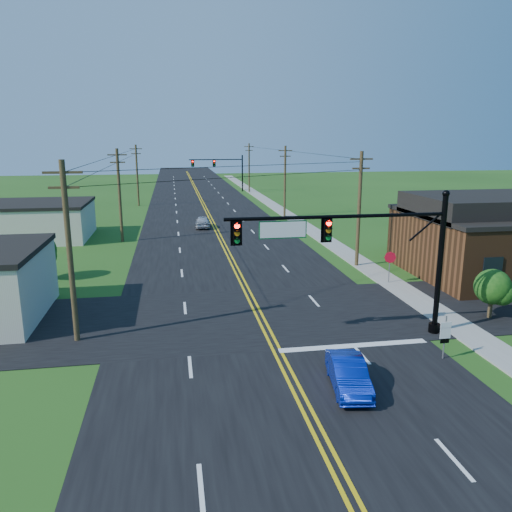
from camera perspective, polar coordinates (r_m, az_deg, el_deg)
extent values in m
plane|color=#214A15|center=(18.29, 6.69, -19.79)|extent=(260.00, 260.00, 0.00)
cube|color=black|center=(65.57, -5.52, 4.57)|extent=(16.00, 220.00, 0.04)
cube|color=black|center=(28.81, 0.03, -6.85)|extent=(70.00, 10.00, 0.04)
cube|color=gray|center=(57.54, 5.72, 3.36)|extent=(2.00, 160.00, 0.08)
cylinder|color=black|center=(27.04, 20.25, -1.12)|extent=(0.28, 0.28, 7.20)
cylinder|color=black|center=(28.02, 19.70, -7.77)|extent=(0.60, 0.60, 0.50)
sphere|color=black|center=(26.41, 20.90, 6.68)|extent=(0.36, 0.36, 0.36)
cylinder|color=black|center=(24.24, 9.36, 4.47)|extent=(11.00, 0.18, 0.18)
cube|color=#055920|center=(23.61, 3.09, 3.03)|extent=(2.30, 0.06, 0.85)
cylinder|color=black|center=(95.80, -1.57, 9.55)|extent=(0.28, 0.28, 7.20)
cylinder|color=black|center=(96.08, -1.56, 7.55)|extent=(0.60, 0.60, 0.50)
sphere|color=black|center=(95.63, -1.59, 11.76)|extent=(0.36, 0.36, 0.36)
cylinder|color=black|center=(95.10, -4.62, 10.93)|extent=(10.00, 0.18, 0.18)
cube|color=#055920|center=(94.90, -6.57, 10.55)|extent=(2.30, 0.06, 0.85)
cube|color=#512F17|center=(41.56, 26.81, 1.13)|extent=(14.00, 11.00, 4.40)
cube|color=black|center=(41.19, 27.15, 4.32)|extent=(14.20, 11.20, 0.30)
cube|color=beige|center=(55.24, -24.70, 3.52)|extent=(12.00, 9.00, 3.40)
cube|color=black|center=(54.99, -24.88, 5.42)|extent=(12.20, 9.20, 0.30)
cylinder|color=#3C2F1B|center=(25.75, -20.51, 0.23)|extent=(0.28, 0.28, 9.00)
cube|color=#3C2F1B|center=(25.21, -21.24, 8.89)|extent=(1.80, 0.12, 0.12)
cube|color=#3C2F1B|center=(25.26, -21.11, 7.31)|extent=(1.40, 0.12, 0.12)
cylinder|color=#3C2F1B|center=(50.21, -15.31, 6.63)|extent=(0.28, 0.28, 9.00)
cube|color=#3C2F1B|center=(49.93, -15.59, 11.08)|extent=(1.80, 0.12, 0.12)
cube|color=#3C2F1B|center=(49.96, -15.54, 10.28)|extent=(1.40, 0.12, 0.12)
cylinder|color=#3C2F1B|center=(77.02, -13.42, 8.93)|extent=(0.28, 0.28, 9.00)
cube|color=#3C2F1B|center=(76.84, -13.58, 11.83)|extent=(1.80, 0.12, 0.12)
cube|color=#3C2F1B|center=(76.85, -13.55, 11.31)|extent=(1.40, 0.12, 0.12)
cylinder|color=#3C2F1B|center=(39.73, 11.69, 5.17)|extent=(0.28, 0.28, 9.00)
cube|color=#3C2F1B|center=(39.38, 11.96, 10.79)|extent=(1.80, 0.12, 0.12)
cube|color=#3C2F1B|center=(39.41, 11.91, 9.77)|extent=(1.40, 0.12, 0.12)
cylinder|color=#3C2F1B|center=(64.50, 3.33, 8.47)|extent=(0.28, 0.28, 9.00)
cube|color=#3C2F1B|center=(64.29, 3.38, 11.94)|extent=(1.80, 0.12, 0.12)
cube|color=#3C2F1B|center=(64.31, 3.37, 11.32)|extent=(1.40, 0.12, 0.12)
cylinder|color=#3C2F1B|center=(93.91, -0.79, 10.02)|extent=(0.28, 0.28, 9.00)
cube|color=#3C2F1B|center=(93.77, -0.80, 12.40)|extent=(1.80, 0.12, 0.12)
cube|color=#3C2F1B|center=(93.78, -0.80, 11.97)|extent=(1.40, 0.12, 0.12)
cylinder|color=#3C2F1B|center=(46.42, 16.87, 1.54)|extent=(0.24, 0.24, 1.85)
sphere|color=#12410F|center=(46.13, 17.01, 3.58)|extent=(3.00, 3.00, 3.00)
cylinder|color=#3C2F1B|center=(31.25, 25.20, -5.30)|extent=(0.24, 0.24, 1.32)
sphere|color=#12410F|center=(30.92, 25.42, -3.19)|extent=(2.00, 2.00, 2.00)
cylinder|color=#3C2F1B|center=(38.97, -23.37, -1.42)|extent=(0.24, 0.24, 1.54)
sphere|color=#12410F|center=(38.67, -23.56, 0.59)|extent=(2.40, 2.40, 2.40)
imported|color=#071C98|center=(21.08, 10.51, -13.21)|extent=(1.86, 3.94, 1.25)
imported|color=silver|center=(56.91, -6.12, 3.88)|extent=(1.84, 4.04, 1.35)
cylinder|color=slate|center=(24.68, 20.75, -8.73)|extent=(0.07, 0.07, 2.12)
cube|color=white|center=(24.44, 20.90, -7.39)|extent=(0.53, 0.04, 0.29)
cube|color=white|center=(24.57, 20.83, -8.23)|extent=(0.53, 0.04, 0.53)
cube|color=black|center=(24.71, 20.76, -9.06)|extent=(0.43, 0.03, 0.21)
cylinder|color=slate|center=(36.06, 14.99, -1.40)|extent=(0.09, 0.09, 2.14)
cylinder|color=#A8091D|center=(35.84, 15.09, -0.16)|extent=(0.80, 0.24, 0.81)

